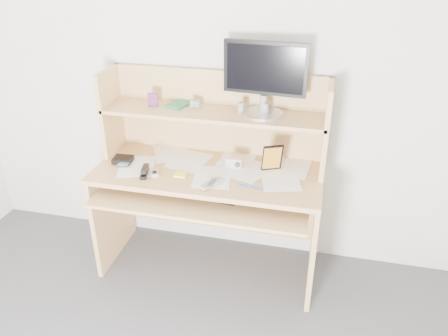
% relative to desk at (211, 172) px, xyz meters
% --- Properties ---
extents(back_wall, '(3.60, 0.04, 2.50)m').
position_rel_desk_xyz_m(back_wall, '(0.00, 0.24, 0.56)').
color(back_wall, beige).
rests_on(back_wall, floor).
extents(desk, '(1.40, 0.70, 1.30)m').
position_rel_desk_xyz_m(desk, '(0.00, 0.00, 0.00)').
color(desk, tan).
rests_on(desk, floor).
extents(paper_clutter, '(1.32, 0.54, 0.01)m').
position_rel_desk_xyz_m(paper_clutter, '(0.00, -0.08, 0.06)').
color(paper_clutter, white).
rests_on(paper_clutter, desk).
extents(keyboard, '(0.47, 0.23, 0.03)m').
position_rel_desk_xyz_m(keyboard, '(-0.00, -0.18, -0.03)').
color(keyboard, black).
rests_on(keyboard, desk).
extents(tv_remote, '(0.12, 0.16, 0.02)m').
position_rel_desk_xyz_m(tv_remote, '(0.07, -0.26, 0.07)').
color(tv_remote, gray).
rests_on(tv_remote, paper_clutter).
extents(flip_phone, '(0.07, 0.09, 0.02)m').
position_rel_desk_xyz_m(flip_phone, '(-0.29, -0.21, 0.07)').
color(flip_phone, silver).
rests_on(flip_phone, paper_clutter).
extents(stapler, '(0.07, 0.14, 0.04)m').
position_rel_desk_xyz_m(stapler, '(-0.36, -0.22, 0.08)').
color(stapler, black).
rests_on(stapler, paper_clutter).
extents(wallet, '(0.13, 0.11, 0.03)m').
position_rel_desk_xyz_m(wallet, '(-0.56, -0.10, 0.08)').
color(wallet, black).
rests_on(wallet, paper_clutter).
extents(sticky_note_pad, '(0.07, 0.07, 0.01)m').
position_rel_desk_xyz_m(sticky_note_pad, '(-0.14, -0.17, 0.06)').
color(sticky_note_pad, yellow).
rests_on(sticky_note_pad, desk).
extents(digital_camera, '(0.10, 0.04, 0.06)m').
position_rel_desk_xyz_m(digital_camera, '(0.15, -0.01, 0.09)').
color(digital_camera, silver).
rests_on(digital_camera, paper_clutter).
extents(game_case, '(0.12, 0.06, 0.17)m').
position_rel_desk_xyz_m(game_case, '(0.39, -0.00, 0.15)').
color(game_case, black).
rests_on(game_case, paper_clutter).
extents(blue_pen, '(0.15, 0.03, 0.01)m').
position_rel_desk_xyz_m(blue_pen, '(0.29, -0.23, 0.07)').
color(blue_pen, '#173DAD').
rests_on(blue_pen, paper_clutter).
extents(card_box, '(0.06, 0.03, 0.09)m').
position_rel_desk_xyz_m(card_box, '(-0.39, 0.08, 0.43)').
color(card_box, maroon).
rests_on(card_box, desk).
extents(shelf_book, '(0.15, 0.18, 0.02)m').
position_rel_desk_xyz_m(shelf_book, '(-0.24, 0.12, 0.39)').
color(shelf_book, '#35865E').
rests_on(shelf_book, desk).
extents(chip_stack_a, '(0.04, 0.04, 0.05)m').
position_rel_desk_xyz_m(chip_stack_a, '(-0.14, 0.11, 0.41)').
color(chip_stack_a, black).
rests_on(chip_stack_a, desk).
extents(chip_stack_b, '(0.05, 0.05, 0.07)m').
position_rel_desk_xyz_m(chip_stack_b, '(0.17, 0.08, 0.42)').
color(chip_stack_b, silver).
rests_on(chip_stack_b, desk).
extents(chip_stack_c, '(0.05, 0.05, 0.05)m').
position_rel_desk_xyz_m(chip_stack_c, '(-0.11, 0.11, 0.41)').
color(chip_stack_c, black).
rests_on(chip_stack_c, desk).
extents(chip_stack_d, '(0.06, 0.06, 0.07)m').
position_rel_desk_xyz_m(chip_stack_d, '(0.32, 0.08, 0.42)').
color(chip_stack_d, white).
rests_on(chip_stack_d, desk).
extents(monitor, '(0.50, 0.25, 0.43)m').
position_rel_desk_xyz_m(monitor, '(0.30, 0.11, 0.61)').
color(monitor, silver).
rests_on(monitor, desk).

